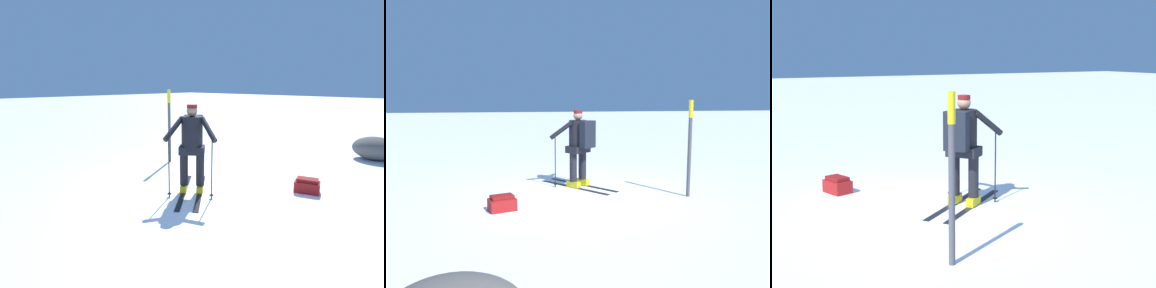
{
  "view_description": "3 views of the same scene",
  "coord_description": "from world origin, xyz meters",
  "views": [
    {
      "loc": [
        -3.65,
        4.33,
        1.96
      ],
      "look_at": [
        -0.01,
        0.61,
        0.89
      ],
      "focal_mm": 28.0,
      "sensor_mm": 36.0,
      "label": 1
    },
    {
      "loc": [
        -1.32,
        -6.94,
        1.86
      ],
      "look_at": [
        -0.01,
        0.61,
        0.89
      ],
      "focal_mm": 35.0,
      "sensor_mm": 36.0,
      "label": 2
    },
    {
      "loc": [
        6.62,
        -2.88,
        2.19
      ],
      "look_at": [
        -0.01,
        0.61,
        0.89
      ],
      "focal_mm": 50.0,
      "sensor_mm": 36.0,
      "label": 3
    }
  ],
  "objects": [
    {
      "name": "ground_plane",
      "position": [
        0.0,
        0.0,
        0.0
      ],
      "size": [
        80.0,
        80.0,
        0.0
      ],
      "primitive_type": "plane",
      "color": "white"
    },
    {
      "name": "skier",
      "position": [
        0.0,
        0.59,
        0.92
      ],
      "size": [
        1.44,
        1.67,
        1.59
      ],
      "color": "black",
      "rests_on": "ground_plane"
    },
    {
      "name": "dropped_backpack",
      "position": [
        -1.53,
        -0.84,
        0.12
      ],
      "size": [
        0.5,
        0.4,
        0.26
      ],
      "color": "maroon",
      "rests_on": "ground_plane"
    },
    {
      "name": "trail_marker",
      "position": [
        1.89,
        -0.53,
        1.04
      ],
      "size": [
        0.08,
        0.08,
        1.8
      ],
      "color": "#4C4C51",
      "rests_on": "ground_plane"
    }
  ]
}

